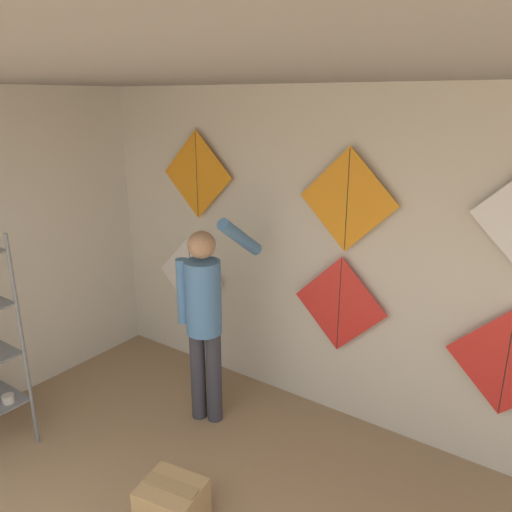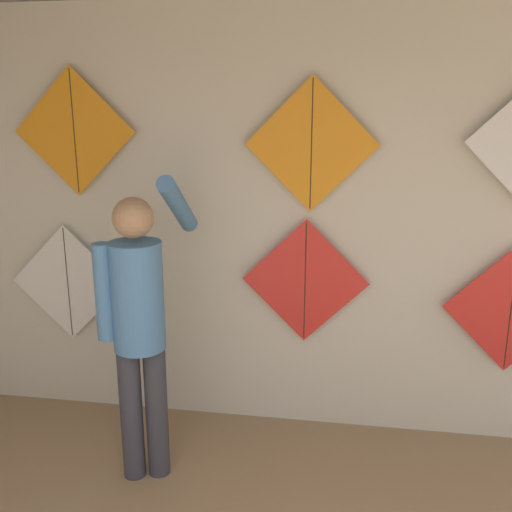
# 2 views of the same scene
# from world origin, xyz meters

# --- Properties ---
(back_panel) EXTENTS (5.80, 0.06, 2.80)m
(back_panel) POSITION_xyz_m (0.00, 3.27, 1.40)
(back_panel) COLOR beige
(back_panel) RESTS_ON ground
(shopkeeper) EXTENTS (0.44, 0.69, 1.81)m
(shopkeeper) POSITION_xyz_m (-0.79, 2.50, 1.02)
(shopkeeper) COLOR #383842
(shopkeeper) RESTS_ON ground
(kite_0) EXTENTS (0.83, 0.01, 0.83)m
(kite_0) POSITION_xyz_m (-1.57, 3.18, 0.96)
(kite_0) COLOR white
(kite_1) EXTENTS (0.83, 0.01, 0.83)m
(kite_1) POSITION_xyz_m (0.09, 3.18, 1.06)
(kite_1) COLOR red
(kite_2) EXTENTS (0.83, 0.01, 0.83)m
(kite_2) POSITION_xyz_m (1.38, 3.18, 0.93)
(kite_2) COLOR red
(kite_3) EXTENTS (0.83, 0.01, 0.83)m
(kite_3) POSITION_xyz_m (-1.43, 3.18, 2.00)
(kite_3) COLOR orange
(kite_4) EXTENTS (0.83, 0.01, 0.83)m
(kite_4) POSITION_xyz_m (0.11, 3.18, 1.93)
(kite_4) COLOR orange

